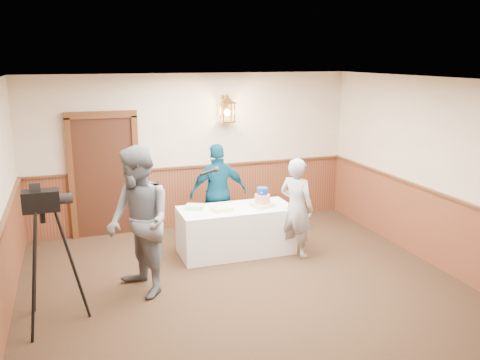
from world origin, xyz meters
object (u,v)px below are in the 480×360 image
object	(u,v)px
tv_camera_rig	(47,266)
baker	(296,208)
sheet_cake_yellow	(222,209)
display_table	(236,230)
interviewer	(139,222)
assistant_p	(218,193)
sheet_cake_green	(195,207)
tiered_cake	(262,199)

from	to	relation	value
tv_camera_rig	baker	bearing A→B (deg)	14.12
baker	tv_camera_rig	xyz separation A→B (m)	(-3.62, -1.00, -0.06)
sheet_cake_yellow	baker	xyz separation A→B (m)	(1.10, -0.35, 0.01)
display_table	baker	world-z (taller)	baker
interviewer	assistant_p	bearing A→B (deg)	118.13
sheet_cake_yellow	sheet_cake_green	xyz separation A→B (m)	(-0.38, 0.23, 0.00)
sheet_cake_green	tv_camera_rig	size ratio (longest dim) A/B	0.17
baker	tv_camera_rig	size ratio (longest dim) A/B	0.97
display_table	baker	distance (m)	1.04
assistant_p	sheet_cake_green	bearing A→B (deg)	42.47
interviewer	tv_camera_rig	size ratio (longest dim) A/B	1.22
interviewer	baker	size ratio (longest dim) A/B	1.26
tiered_cake	display_table	bearing A→B (deg)	171.79
baker	sheet_cake_green	bearing A→B (deg)	34.20
sheet_cake_green	interviewer	distance (m)	1.53
sheet_cake_yellow	tv_camera_rig	world-z (taller)	tv_camera_rig
tiered_cake	sheet_cake_green	world-z (taller)	tiered_cake
sheet_cake_green	sheet_cake_yellow	bearing A→B (deg)	-31.74
display_table	tiered_cake	bearing A→B (deg)	-8.21
display_table	assistant_p	distance (m)	0.80
tiered_cake	tv_camera_rig	world-z (taller)	tv_camera_rig
display_table	interviewer	world-z (taller)	interviewer
sheet_cake_yellow	sheet_cake_green	distance (m)	0.44
baker	assistant_p	distance (m)	1.44
tv_camera_rig	assistant_p	bearing A→B (deg)	36.53
baker	assistant_p	xyz separation A→B (m)	(-0.95, 1.08, 0.05)
baker	display_table	bearing A→B (deg)	28.77
assistant_p	tv_camera_rig	size ratio (longest dim) A/B	1.03
assistant_p	sheet_cake_yellow	bearing A→B (deg)	77.60
tv_camera_rig	interviewer	bearing A→B (deg)	20.84
display_table	baker	xyz separation A→B (m)	(0.85, -0.43, 0.42)
sheet_cake_green	display_table	bearing A→B (deg)	-13.63
sheet_cake_yellow	baker	world-z (taller)	baker
baker	sheet_cake_yellow	bearing A→B (deg)	38.05
sheet_cake_green	interviewer	size ratio (longest dim) A/B	0.14
tiered_cake	tv_camera_rig	bearing A→B (deg)	-156.79
sheet_cake_yellow	assistant_p	distance (m)	0.74
sheet_cake_yellow	assistant_p	bearing A→B (deg)	77.79
display_table	sheet_cake_yellow	bearing A→B (deg)	-162.68
tiered_cake	assistant_p	distance (m)	0.88
display_table	interviewer	size ratio (longest dim) A/B	0.91
display_table	tiered_cake	xyz separation A→B (m)	(0.42, -0.06, 0.50)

